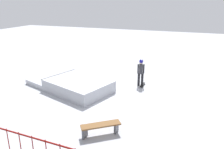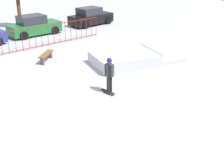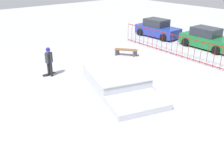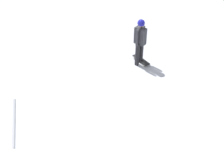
{
  "view_description": "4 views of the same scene",
  "coord_description": "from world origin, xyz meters",
  "px_view_note": "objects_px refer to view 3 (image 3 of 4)",
  "views": [
    {
      "loc": [
        -4.8,
        10.3,
        5.15
      ],
      "look_at": [
        -0.24,
        -1.59,
        0.9
      ],
      "focal_mm": 35.61,
      "sensor_mm": 36.0,
      "label": 1
    },
    {
      "loc": [
        -10.22,
        -12.03,
        6.06
      ],
      "look_at": [
        -1.81,
        -2.9,
        1.0
      ],
      "focal_mm": 47.47,
      "sensor_mm": 36.0,
      "label": 2
    },
    {
      "loc": [
        10.92,
        -8.48,
        5.81
      ],
      "look_at": [
        1.5,
        -0.67,
        0.6
      ],
      "focal_mm": 40.04,
      "sensor_mm": 36.0,
      "label": 3
    },
    {
      "loc": [
        3.68,
        4.39,
        6.23
      ],
      "look_at": [
        0.03,
        -1.58,
        0.9
      ],
      "focal_mm": 48.36,
      "sensor_mm": 36.0,
      "label": 4
    }
  ],
  "objects_px": {
    "skateboard": "(49,74)",
    "parked_car_green": "(207,39)",
    "skater": "(49,60)",
    "park_bench": "(126,51)",
    "parked_car_blue": "(157,29)",
    "skate_ramp": "(118,81)"
  },
  "relations": [
    {
      "from": "park_bench",
      "to": "skater",
      "type": "bearing_deg",
      "value": -91.43
    },
    {
      "from": "skater",
      "to": "skateboard",
      "type": "xyz_separation_m",
      "value": [
        -0.13,
        -0.03,
        -0.93
      ]
    },
    {
      "from": "skate_ramp",
      "to": "skater",
      "type": "distance_m",
      "value": 4.26
    },
    {
      "from": "park_bench",
      "to": "parked_car_blue",
      "type": "relative_size",
      "value": 0.36
    },
    {
      "from": "skate_ramp",
      "to": "skater",
      "type": "relative_size",
      "value": 3.44
    },
    {
      "from": "park_bench",
      "to": "parked_car_blue",
      "type": "distance_m",
      "value": 6.33
    },
    {
      "from": "skateboard",
      "to": "parked_car_blue",
      "type": "xyz_separation_m",
      "value": [
        -1.95,
        11.83,
        0.65
      ]
    },
    {
      "from": "parked_car_blue",
      "to": "skate_ramp",
      "type": "bearing_deg",
      "value": -61.04
    },
    {
      "from": "skater",
      "to": "skate_ramp",
      "type": "bearing_deg",
      "value": -77.16
    },
    {
      "from": "parked_car_green",
      "to": "skateboard",
      "type": "bearing_deg",
      "value": -101.38
    },
    {
      "from": "skate_ramp",
      "to": "skater",
      "type": "xyz_separation_m",
      "value": [
        -3.65,
        -2.08,
        0.69
      ]
    },
    {
      "from": "park_bench",
      "to": "parked_car_green",
      "type": "height_order",
      "value": "parked_car_green"
    },
    {
      "from": "parked_car_green",
      "to": "park_bench",
      "type": "bearing_deg",
      "value": -110.9
    },
    {
      "from": "skater",
      "to": "park_bench",
      "type": "height_order",
      "value": "skater"
    },
    {
      "from": "skateboard",
      "to": "parked_car_green",
      "type": "relative_size",
      "value": 0.19
    },
    {
      "from": "skate_ramp",
      "to": "park_bench",
      "type": "xyz_separation_m",
      "value": [
        -3.5,
        3.81,
        0.04
      ]
    },
    {
      "from": "skater",
      "to": "parked_car_green",
      "type": "xyz_separation_m",
      "value": [
        2.76,
        12.04,
        -0.28
      ]
    },
    {
      "from": "skateboard",
      "to": "parked_car_green",
      "type": "height_order",
      "value": "parked_car_green"
    },
    {
      "from": "skateboard",
      "to": "parked_car_blue",
      "type": "height_order",
      "value": "parked_car_blue"
    },
    {
      "from": "skate_ramp",
      "to": "parked_car_green",
      "type": "xyz_separation_m",
      "value": [
        -0.9,
        9.96,
        0.41
      ]
    },
    {
      "from": "park_bench",
      "to": "parked_car_blue",
      "type": "height_order",
      "value": "parked_car_blue"
    },
    {
      "from": "park_bench",
      "to": "parked_car_green",
      "type": "relative_size",
      "value": 0.36
    }
  ]
}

